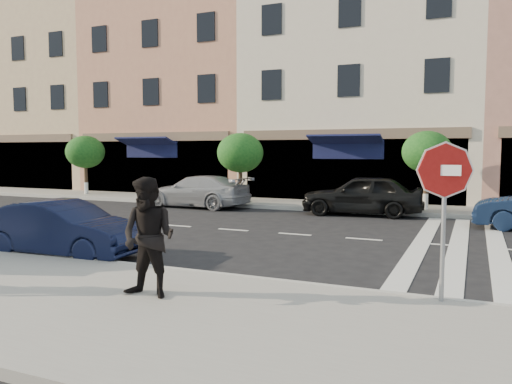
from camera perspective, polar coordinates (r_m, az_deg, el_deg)
name	(u,v)px	position (r m, az deg, el deg)	size (l,w,h in m)	color
ground	(234,263)	(10.94, -2.54, -8.06)	(120.00, 120.00, 0.00)	black
sidewalk_near	(122,309)	(7.85, -15.06, -12.84)	(60.00, 4.50, 0.15)	gray
sidewalk_far	(350,207)	(21.23, 10.72, -1.68)	(60.00, 3.00, 0.15)	gray
building_west_far	(58,99)	(37.85, -21.68, 9.86)	(12.00, 9.00, 12.00)	#D8B98A
building_west_mid	(195,75)	(31.20, -7.01, 13.16)	(10.00, 9.00, 14.00)	tan
building_centre	(369,92)	(27.24, 12.76, 11.13)	(11.00, 9.00, 11.00)	beige
street_tree_wa	(85,152)	(27.66, -18.93, 4.32)	(2.00, 2.00, 3.05)	#473323
street_tree_wb	(240,153)	(22.56, -1.81, 4.47)	(2.10, 2.10, 3.06)	#473323
street_tree_c	(427,152)	(20.43, 18.94, 4.32)	(1.90, 1.90, 3.04)	#473323
stop_sign	(445,185)	(7.92, 20.75, 0.72)	(0.85, 0.11, 2.41)	gray
walker	(149,237)	(7.91, -12.16, -5.10)	(0.91, 0.71, 1.87)	black
car_near_mid	(63,229)	(12.28, -21.20, -3.92)	(1.36, 3.89, 1.28)	black
car_far_left	(197,191)	(21.46, -6.73, 0.07)	(1.91, 4.70, 1.37)	#95959A
car_far_mid	(362,195)	(19.13, 12.01, -0.32)	(1.81, 4.49, 1.53)	black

